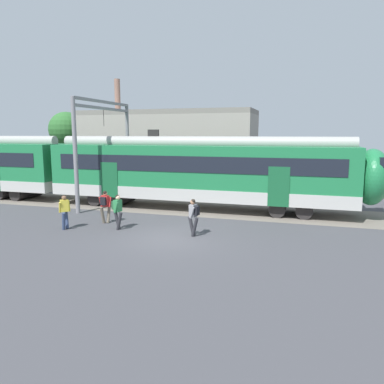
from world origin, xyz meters
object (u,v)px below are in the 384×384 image
pedestrian_yellow (64,209)px  pedestrian_grey (194,214)px  pedestrian_red (105,204)px  commuter_train (73,168)px  pedestrian_green (117,209)px

pedestrian_yellow → pedestrian_grey: (6.16, 0.67, 0.00)m
pedestrian_red → pedestrian_grey: bearing=-10.9°
commuter_train → pedestrian_green: (6.38, -5.78, -1.26)m
pedestrian_red → pedestrian_green: same height
pedestrian_green → pedestrian_grey: (3.77, -0.06, 0.00)m
commuter_train → pedestrian_red: bearing=-43.2°
commuter_train → pedestrian_yellow: (3.98, -6.51, -1.26)m
pedestrian_green → commuter_train: bearing=137.8°
pedestrian_red → pedestrian_green: 1.48m
commuter_train → pedestrian_grey: commuter_train is taller
pedestrian_yellow → pedestrian_red: size_ratio=1.00×
pedestrian_green → pedestrian_grey: same height
pedestrian_yellow → commuter_train: bearing=121.5°
commuter_train → pedestrian_yellow: commuter_train is taller
pedestrian_grey → commuter_train: bearing=150.1°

